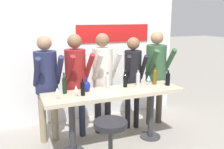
# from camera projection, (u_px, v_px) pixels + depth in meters

# --- Properties ---
(ground_plane) EXTENTS (40.00, 40.00, 0.00)m
(ground_plane) POSITION_uv_depth(u_px,v_px,m) (114.00, 144.00, 4.20)
(ground_plane) COLOR gray
(back_wall) EXTENTS (3.85, 0.12, 2.59)m
(back_wall) POSITION_uv_depth(u_px,v_px,m) (89.00, 56.00, 5.13)
(back_wall) COLOR white
(back_wall) RESTS_ON ground_plane
(tasting_table) EXTENTS (2.25, 0.61, 0.94)m
(tasting_table) POSITION_uv_depth(u_px,v_px,m) (114.00, 100.00, 4.02)
(tasting_table) COLOR beige
(tasting_table) RESTS_ON ground_plane
(bar_stool) EXTENTS (0.46, 0.46, 0.77)m
(bar_stool) POSITION_uv_depth(u_px,v_px,m) (111.00, 139.00, 3.27)
(bar_stool) COLOR #333338
(bar_stool) RESTS_ON ground_plane
(person_far_left) EXTENTS (0.47, 0.59, 1.81)m
(person_far_left) POSITION_uv_depth(u_px,v_px,m) (46.00, 78.00, 4.07)
(person_far_left) COLOR gray
(person_far_left) RESTS_ON ground_plane
(person_left) EXTENTS (0.47, 0.59, 1.82)m
(person_left) POSITION_uv_depth(u_px,v_px,m) (76.00, 75.00, 4.20)
(person_left) COLOR #23283D
(person_left) RESTS_ON ground_plane
(person_center_left) EXTENTS (0.45, 0.57, 1.82)m
(person_center_left) POSITION_uv_depth(u_px,v_px,m) (103.00, 72.00, 4.42)
(person_center_left) COLOR black
(person_center_left) RESTS_ON ground_plane
(person_center) EXTENTS (0.44, 0.57, 1.74)m
(person_center) POSITION_uv_depth(u_px,v_px,m) (133.00, 72.00, 4.59)
(person_center) COLOR black
(person_center) RESTS_ON ground_plane
(person_center_right) EXTENTS (0.47, 0.58, 1.83)m
(person_center_right) POSITION_uv_depth(u_px,v_px,m) (156.00, 68.00, 4.78)
(person_center_right) COLOR #473D33
(person_center_right) RESTS_ON ground_plane
(wine_bottle_0) EXTENTS (0.07, 0.07, 0.32)m
(wine_bottle_0) POSITION_uv_depth(u_px,v_px,m) (155.00, 76.00, 4.35)
(wine_bottle_0) COLOR brown
(wine_bottle_0) RESTS_ON tasting_table
(wine_bottle_1) EXTENTS (0.06, 0.06, 0.33)m
(wine_bottle_1) POSITION_uv_depth(u_px,v_px,m) (64.00, 84.00, 3.81)
(wine_bottle_1) COLOR black
(wine_bottle_1) RESTS_ON tasting_table
(wine_bottle_2) EXTENTS (0.08, 0.08, 0.27)m
(wine_bottle_2) POSITION_uv_depth(u_px,v_px,m) (168.00, 78.00, 4.29)
(wine_bottle_2) COLOR black
(wine_bottle_2) RESTS_ON tasting_table
(wine_bottle_3) EXTENTS (0.07, 0.07, 0.29)m
(wine_bottle_3) POSITION_uv_depth(u_px,v_px,m) (138.00, 78.00, 4.27)
(wine_bottle_3) COLOR #B7BCC1
(wine_bottle_3) RESTS_ON tasting_table
(wine_bottle_4) EXTENTS (0.07, 0.07, 0.28)m
(wine_bottle_4) POSITION_uv_depth(u_px,v_px,m) (108.00, 81.00, 4.07)
(wine_bottle_4) COLOR #B7BCC1
(wine_bottle_4) RESTS_ON tasting_table
(wine_bottle_5) EXTENTS (0.07, 0.07, 0.28)m
(wine_bottle_5) POSITION_uv_depth(u_px,v_px,m) (125.00, 80.00, 4.18)
(wine_bottle_5) COLOR black
(wine_bottle_5) RESTS_ON tasting_table
(wine_bottle_6) EXTENTS (0.07, 0.07, 0.27)m
(wine_bottle_6) POSITION_uv_depth(u_px,v_px,m) (83.00, 88.00, 3.73)
(wine_bottle_6) COLOR black
(wine_bottle_6) RESTS_ON tasting_table
(wine_glass_0) EXTENTS (0.07, 0.07, 0.18)m
(wine_glass_0) POSITION_uv_depth(u_px,v_px,m) (57.00, 91.00, 3.54)
(wine_glass_0) COLOR silver
(wine_glass_0) RESTS_ON tasting_table
(wine_glass_1) EXTENTS (0.07, 0.07, 0.18)m
(wine_glass_1) POSITION_uv_depth(u_px,v_px,m) (149.00, 78.00, 4.30)
(wine_glass_1) COLOR silver
(wine_glass_1) RESTS_ON tasting_table
(wine_glass_2) EXTENTS (0.07, 0.07, 0.18)m
(wine_glass_2) POSITION_uv_depth(u_px,v_px,m) (76.00, 89.00, 3.66)
(wine_glass_2) COLOR silver
(wine_glass_2) RESTS_ON tasting_table
(decorative_vase) EXTENTS (0.13, 0.13, 0.22)m
(decorative_vase) POSITION_uv_depth(u_px,v_px,m) (86.00, 86.00, 3.94)
(decorative_vase) COLOR navy
(decorative_vase) RESTS_ON tasting_table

